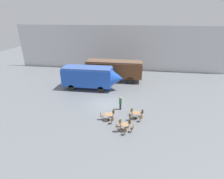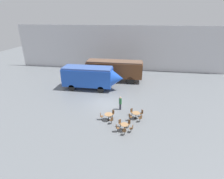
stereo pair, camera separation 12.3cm
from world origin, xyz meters
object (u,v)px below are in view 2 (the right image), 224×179
cafe_chair_0 (112,120)px  visitor_person (120,103)px  cafe_table_far (136,114)px  cafe_table_near (109,115)px  cafe_table_mid (124,126)px  streamlined_locomotive (92,76)px  passenger_coach_wooden (114,69)px

cafe_chair_0 → visitor_person: visitor_person is taller
cafe_table_far → visitor_person: bearing=138.0°
cafe_table_near → cafe_table_mid: 2.53m
streamlined_locomotive → cafe_table_near: size_ratio=10.29×
cafe_table_near → cafe_table_far: size_ratio=1.05×
cafe_table_far → visitor_person: size_ratio=0.50×
passenger_coach_wooden → visitor_person: bearing=-77.9°
passenger_coach_wooden → visitor_person: 10.48m
cafe_table_near → passenger_coach_wooden: bearing=95.2°
passenger_coach_wooden → streamlined_locomotive: 5.13m
passenger_coach_wooden → cafe_table_near: 12.91m
cafe_table_mid → cafe_table_near: bearing=139.1°
passenger_coach_wooden → cafe_table_far: passenger_coach_wooden is taller
streamlined_locomotive → cafe_chair_0: bearing=-63.9°
passenger_coach_wooden → streamlined_locomotive: bearing=-124.4°
cafe_chair_0 → cafe_table_near: bearing=-0.0°
cafe_table_mid → visitor_person: bearing=101.9°
visitor_person → cafe_table_mid: bearing=-78.1°
passenger_coach_wooden → cafe_table_near: (1.16, -12.76, -1.57)m
cafe_table_far → cafe_chair_0: (-2.55, -1.49, -0.07)m
cafe_table_far → visitor_person: (-1.98, 1.78, 0.37)m
cafe_table_mid → visitor_person: (-0.89, 4.24, 0.38)m
passenger_coach_wooden → streamlined_locomotive: passenger_coach_wooden is taller
passenger_coach_wooden → cafe_table_far: bearing=-70.8°
visitor_person → streamlined_locomotive: bearing=130.6°
streamlined_locomotive → cafe_table_near: bearing=-64.5°
streamlined_locomotive → cafe_table_mid: size_ratio=11.81×
cafe_chair_0 → visitor_person: size_ratio=0.50×
cafe_table_near → cafe_chair_0: cafe_chair_0 is taller
streamlined_locomotive → cafe_chair_0: 10.38m
cafe_table_mid → cafe_table_far: size_ratio=0.91×
cafe_table_far → visitor_person: 2.69m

